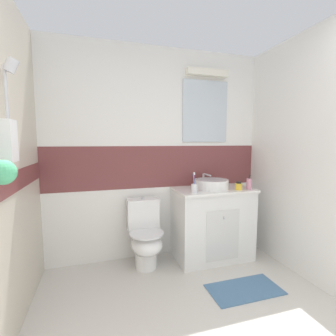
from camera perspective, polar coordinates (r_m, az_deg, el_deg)
ground_plane at (r=2.25m, az=7.01°, el=-32.97°), size 3.20×3.48×0.04m
wall_back_tiled at (r=2.93m, az=-2.33°, el=3.54°), size 3.20×0.20×2.50m
vanity_cabinet at (r=3.02m, az=10.44°, el=-12.72°), size 0.91×0.54×0.85m
sink_basin at (r=2.87m, az=10.29°, el=-3.70°), size 0.39×0.44×0.16m
toilet at (r=2.79m, az=-5.40°, el=-15.75°), size 0.37×0.50×0.76m
toothbrush_cup at (r=2.63m, az=6.27°, el=-4.61°), size 0.07×0.07×0.22m
soap_dispenser at (r=2.95m, az=18.69°, el=-3.56°), size 0.06×0.06×0.17m
hair_gel_jar at (r=2.89m, az=16.44°, el=-4.14°), size 0.08×0.08×0.09m
bath_mat at (r=2.65m, az=17.69°, el=-25.78°), size 0.69×0.35×0.01m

